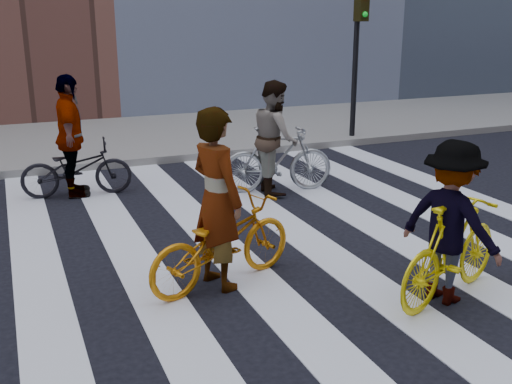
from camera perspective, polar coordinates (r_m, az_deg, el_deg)
ground at (r=7.41m, az=1.98°, el=-5.80°), size 100.00×100.00×0.00m
sidewalk_far at (r=14.28m, az=-10.81°, el=5.19°), size 100.00×5.00×0.15m
zebra_crosswalk at (r=7.41m, az=1.98°, el=-5.76°), size 8.25×10.00×0.01m
traffic_signal at (r=13.66m, az=9.71°, el=14.07°), size 0.22×0.42×3.33m
bike_yellow_left at (r=6.43m, az=-3.25°, el=-4.80°), size 1.94×1.17×0.96m
bike_silver_mid at (r=9.80m, az=2.06°, el=3.14°), size 1.89×0.89×1.09m
bike_yellow_right at (r=6.40m, az=18.13°, el=-5.29°), size 1.82×1.06×1.06m
bike_dark_rear at (r=9.99m, az=-16.72°, el=2.15°), size 1.78×0.78×0.90m
rider_left at (r=6.25m, az=-3.75°, el=-0.68°), size 0.66×0.82×1.94m
rider_mid at (r=9.70m, az=1.82°, el=5.23°), size 0.87×1.02×1.83m
rider_right at (r=6.27m, az=18.03°, el=-2.78°), size 0.94×1.22×1.66m
rider_rear at (r=9.88m, az=-17.26°, el=5.04°), size 0.59×1.18×1.95m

